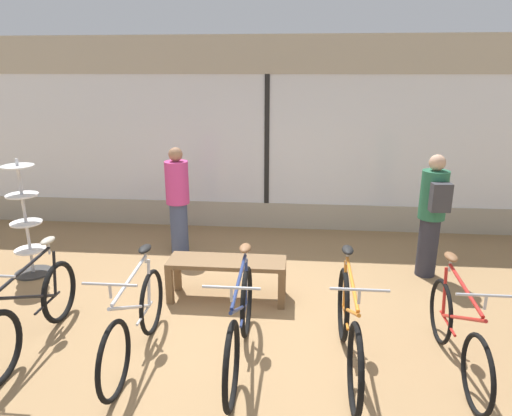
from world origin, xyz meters
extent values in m
plane|color=#99754C|center=(0.00, 0.00, 0.00)|extent=(24.00, 24.00, 0.00)
cube|color=#B2A893|center=(0.00, 3.37, 0.23)|extent=(12.00, 0.08, 0.45)
cube|color=white|center=(0.00, 3.37, 1.52)|extent=(12.00, 0.04, 2.15)
cube|color=#B2A893|center=(0.00, 3.37, 2.90)|extent=(12.00, 0.08, 0.60)
cube|color=black|center=(0.00, 3.34, 1.52)|extent=(0.08, 0.02, 2.15)
torus|color=black|center=(-2.04, 0.06, 0.34)|extent=(0.06, 0.68, 0.68)
cylinder|color=black|center=(-2.04, -0.51, 0.58)|extent=(0.03, 1.00, 0.51)
cylinder|color=black|center=(-2.04, 0.02, 0.58)|extent=(0.03, 0.11, 0.49)
cylinder|color=black|center=(-2.04, -0.48, 0.85)|extent=(0.03, 0.93, 0.10)
cylinder|color=black|center=(-2.04, -0.18, 0.34)|extent=(0.03, 0.48, 0.03)
cylinder|color=#B2B2B7|center=(-2.04, -0.02, 0.89)|extent=(0.02, 0.02, 0.14)
ellipsoid|color=#B2A893|center=(-2.04, -0.02, 0.97)|extent=(0.11, 0.22, 0.06)
torus|color=black|center=(-0.96, -0.07, 0.34)|extent=(0.05, 0.68, 0.68)
torus|color=black|center=(-0.96, -1.08, 0.34)|extent=(0.05, 0.68, 0.68)
cylinder|color=#BCBCC1|center=(-0.96, -0.62, 0.58)|extent=(0.03, 0.94, 0.51)
cylinder|color=#BCBCC1|center=(-0.96, -0.11, 0.58)|extent=(0.03, 0.11, 0.49)
cylinder|color=#BCBCC1|center=(-0.96, -0.59, 0.86)|extent=(0.03, 0.87, 0.10)
cylinder|color=#BCBCC1|center=(-0.96, -0.30, 0.34)|extent=(0.03, 0.45, 0.03)
cylinder|color=#B2B2B7|center=(-0.96, -0.15, 0.89)|extent=(0.02, 0.02, 0.14)
ellipsoid|color=black|center=(-0.96, -0.15, 0.97)|extent=(0.11, 0.22, 0.06)
cylinder|color=#B2B2B7|center=(-0.96, -1.02, 0.95)|extent=(0.02, 0.02, 0.12)
cylinder|color=#ADADB2|center=(-0.96, -1.02, 1.01)|extent=(0.46, 0.02, 0.02)
torus|color=black|center=(0.03, -0.02, 0.37)|extent=(0.05, 0.73, 0.73)
torus|color=black|center=(0.03, -1.09, 0.37)|extent=(0.05, 0.73, 0.73)
cylinder|color=navy|center=(0.03, -0.60, 0.61)|extent=(0.03, 1.01, 0.51)
cylinder|color=navy|center=(0.03, -0.06, 0.61)|extent=(0.03, 0.11, 0.49)
cylinder|color=navy|center=(0.03, -0.57, 0.88)|extent=(0.03, 0.93, 0.10)
cylinder|color=navy|center=(0.03, -0.26, 0.37)|extent=(0.03, 0.49, 0.03)
cylinder|color=#B2B2B7|center=(0.03, -0.10, 0.92)|extent=(0.02, 0.02, 0.14)
ellipsoid|color=brown|center=(0.03, -0.10, 1.00)|extent=(0.11, 0.22, 0.06)
cylinder|color=#B2B2B7|center=(0.03, -1.03, 0.98)|extent=(0.02, 0.02, 0.12)
cylinder|color=#ADADB2|center=(0.03, -1.03, 1.04)|extent=(0.46, 0.02, 0.02)
torus|color=black|center=(1.03, 0.00, 0.37)|extent=(0.05, 0.75, 0.75)
torus|color=black|center=(1.03, -1.05, 0.37)|extent=(0.05, 0.75, 0.75)
cylinder|color=orange|center=(1.03, -0.56, 0.61)|extent=(0.03, 0.99, 0.51)
cylinder|color=orange|center=(1.03, -0.04, 0.61)|extent=(0.03, 0.11, 0.49)
cylinder|color=orange|center=(1.03, -0.53, 0.89)|extent=(0.03, 0.92, 0.10)
cylinder|color=orange|center=(1.03, -0.23, 0.37)|extent=(0.03, 0.48, 0.03)
cylinder|color=#B2B2B7|center=(1.03, -0.08, 0.92)|extent=(0.02, 0.02, 0.14)
ellipsoid|color=black|center=(1.03, -0.08, 1.00)|extent=(0.11, 0.22, 0.06)
cylinder|color=#B2B2B7|center=(1.03, -0.99, 0.98)|extent=(0.02, 0.02, 0.12)
cylinder|color=#ADADB2|center=(1.03, -0.99, 1.04)|extent=(0.46, 0.02, 0.02)
torus|color=black|center=(2.01, 0.04, 0.33)|extent=(0.04, 0.65, 0.65)
torus|color=black|center=(2.01, -0.96, 0.33)|extent=(0.04, 0.65, 0.65)
cylinder|color=red|center=(2.01, -0.50, 0.57)|extent=(0.03, 0.93, 0.51)
cylinder|color=red|center=(2.01, 0.00, 0.57)|extent=(0.03, 0.11, 0.49)
cylinder|color=red|center=(2.01, -0.47, 0.84)|extent=(0.03, 0.86, 0.10)
cylinder|color=red|center=(2.01, -0.19, 0.33)|extent=(0.03, 0.45, 0.03)
cylinder|color=#B2B2B7|center=(2.01, -0.04, 0.88)|extent=(0.02, 0.02, 0.14)
ellipsoid|color=brown|center=(2.01, -0.04, 0.96)|extent=(0.11, 0.22, 0.06)
cylinder|color=#B2B2B7|center=(2.01, -0.90, 0.94)|extent=(0.02, 0.02, 0.12)
cylinder|color=#ADADB2|center=(2.01, -0.90, 1.00)|extent=(0.46, 0.02, 0.02)
cylinder|color=#333333|center=(-3.03, 1.16, 0.01)|extent=(0.48, 0.48, 0.03)
cylinder|color=silver|center=(-3.03, 1.16, 0.80)|extent=(0.04, 0.04, 1.59)
cylinder|color=white|center=(-3.03, 1.16, 0.35)|extent=(0.40, 0.40, 0.02)
cylinder|color=white|center=(-3.03, 1.16, 0.73)|extent=(0.40, 0.40, 0.02)
cylinder|color=white|center=(-3.03, 1.16, 1.11)|extent=(0.40, 0.40, 0.02)
cylinder|color=white|center=(-3.03, 1.16, 1.49)|extent=(0.40, 0.40, 0.02)
cube|color=brown|center=(-0.28, 0.71, 0.48)|extent=(1.40, 0.44, 0.05)
cube|color=brown|center=(-0.94, 0.53, 0.23)|extent=(0.08, 0.08, 0.45)
cube|color=brown|center=(0.38, 0.53, 0.23)|extent=(0.08, 0.08, 0.45)
cube|color=brown|center=(-0.94, 0.89, 0.23)|extent=(0.08, 0.08, 0.45)
cube|color=brown|center=(0.38, 0.89, 0.23)|extent=(0.08, 0.08, 0.45)
cylinder|color=#2D2D38|center=(2.28, 1.63, 0.40)|extent=(0.28, 0.28, 0.80)
cylinder|color=#286647|center=(2.28, 1.63, 1.12)|extent=(0.36, 0.36, 0.64)
sphere|color=tan|center=(2.28, 1.63, 1.54)|extent=(0.21, 0.21, 0.21)
cube|color=#38383D|center=(2.29, 1.39, 1.15)|extent=(0.25, 0.16, 0.36)
cylinder|color=#424C6B|center=(-1.22, 2.08, 0.39)|extent=(0.35, 0.35, 0.79)
cylinder|color=#D13D84|center=(-1.22, 2.08, 1.10)|extent=(0.46, 0.46, 0.62)
sphere|color=#9E7051|center=(-1.22, 2.08, 1.51)|extent=(0.20, 0.20, 0.20)
camera|label=1|loc=(0.52, -4.22, 2.67)|focal=32.00mm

